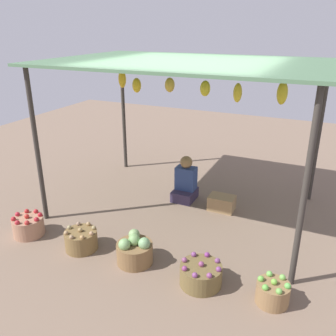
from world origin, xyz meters
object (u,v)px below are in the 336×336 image
at_px(vendor_person, 185,183).
at_px(basket_potatoes, 81,240).
at_px(basket_green_apples, 273,292).
at_px(basket_purple_onions, 201,274).
at_px(wooden_crate_near_vendor, 222,203).
at_px(basket_red_apples, 28,226).
at_px(basket_cabbages, 135,251).

relative_size(vendor_person, basket_potatoes, 1.79).
bearing_deg(vendor_person, basket_green_apples, -47.16).
distance_m(basket_potatoes, basket_purple_onions, 1.71).
bearing_deg(basket_green_apples, basket_potatoes, -179.29).
bearing_deg(wooden_crate_near_vendor, vendor_person, 169.52).
xyz_separation_m(basket_red_apples, basket_potatoes, (0.91, 0.03, -0.00)).
height_order(vendor_person, basket_red_apples, vendor_person).
bearing_deg(basket_potatoes, vendor_person, 70.36).
height_order(basket_potatoes, basket_purple_onions, basket_potatoes).
bearing_deg(wooden_crate_near_vendor, basket_cabbages, -108.25).
bearing_deg(basket_purple_onions, basket_red_apples, -179.60).
distance_m(basket_potatoes, basket_cabbages, 0.80).
bearing_deg(basket_cabbages, wooden_crate_near_vendor, 71.75).
xyz_separation_m(vendor_person, basket_green_apples, (1.81, -1.96, -0.17)).
bearing_deg(basket_potatoes, basket_cabbages, 2.96).
height_order(basket_purple_onions, wooden_crate_near_vendor, basket_purple_onions).
xyz_separation_m(vendor_person, basket_red_apples, (-1.62, -2.01, -0.16)).
xyz_separation_m(basket_cabbages, basket_purple_onions, (0.91, -0.05, -0.04)).
bearing_deg(basket_red_apples, vendor_person, 51.17).
relative_size(basket_potatoes, basket_purple_onions, 0.88).
bearing_deg(basket_potatoes, basket_green_apples, 0.71).
relative_size(basket_potatoes, wooden_crate_near_vendor, 1.05).
bearing_deg(wooden_crate_near_vendor, basket_red_apples, -140.83).
bearing_deg(wooden_crate_near_vendor, basket_purple_onions, -80.62).
height_order(basket_potatoes, wooden_crate_near_vendor, basket_potatoes).
height_order(basket_red_apples, basket_green_apples, basket_red_apples).
bearing_deg(basket_potatoes, wooden_crate_near_vendor, 52.96).
xyz_separation_m(vendor_person, basket_purple_onions, (1.00, -2.00, -0.17)).
xyz_separation_m(basket_potatoes, wooden_crate_near_vendor, (1.40, 1.86, -0.02)).
distance_m(basket_red_apples, basket_cabbages, 1.72).
distance_m(basket_red_apples, basket_green_apples, 3.43).
bearing_deg(basket_purple_onions, basket_green_apples, 2.77).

